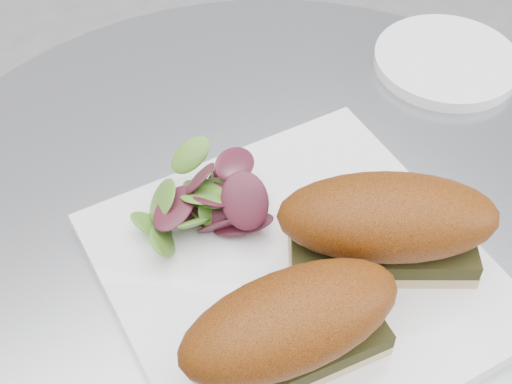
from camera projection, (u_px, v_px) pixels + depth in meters
table at (271, 370)px, 0.79m from camera, size 0.70×0.70×0.73m
plate at (297, 274)px, 0.56m from camera, size 0.31×0.31×0.02m
sandwich_left at (291, 328)px, 0.47m from camera, size 0.17×0.10×0.08m
sandwich_right at (386, 224)px, 0.53m from camera, size 0.18×0.16×0.08m
salad at (206, 198)px, 0.57m from camera, size 0.10×0.10×0.05m
saucer at (446, 61)px, 0.75m from camera, size 0.15×0.15×0.01m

